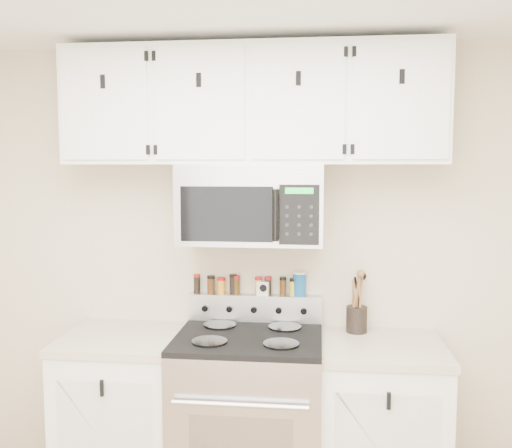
{
  "coord_description": "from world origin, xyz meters",
  "views": [
    {
      "loc": [
        0.36,
        -1.46,
        1.83
      ],
      "look_at": [
        0.04,
        1.45,
        1.53
      ],
      "focal_mm": 40.0,
      "sensor_mm": 36.0,
      "label": 1
    }
  ],
  "objects_px": {
    "utensil_crock": "(357,317)",
    "range": "(249,419)",
    "salt_canister": "(300,284)",
    "microwave": "(252,204)"
  },
  "relations": [
    {
      "from": "utensil_crock",
      "to": "range",
      "type": "bearing_deg",
      "value": -159.33
    },
    {
      "from": "salt_canister",
      "to": "microwave",
      "type": "bearing_deg",
      "value": -148.45
    },
    {
      "from": "range",
      "to": "utensil_crock",
      "type": "xyz_separation_m",
      "value": [
        0.57,
        0.22,
        0.52
      ]
    },
    {
      "from": "range",
      "to": "utensil_crock",
      "type": "relative_size",
      "value": 3.29
    },
    {
      "from": "utensil_crock",
      "to": "salt_canister",
      "type": "height_order",
      "value": "utensil_crock"
    },
    {
      "from": "range",
      "to": "salt_canister",
      "type": "distance_m",
      "value": 0.78
    },
    {
      "from": "range",
      "to": "salt_canister",
      "type": "relative_size",
      "value": 8.04
    },
    {
      "from": "microwave",
      "to": "salt_canister",
      "type": "relative_size",
      "value": 5.56
    },
    {
      "from": "range",
      "to": "microwave",
      "type": "relative_size",
      "value": 1.45
    },
    {
      "from": "range",
      "to": "utensil_crock",
      "type": "height_order",
      "value": "utensil_crock"
    }
  ]
}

